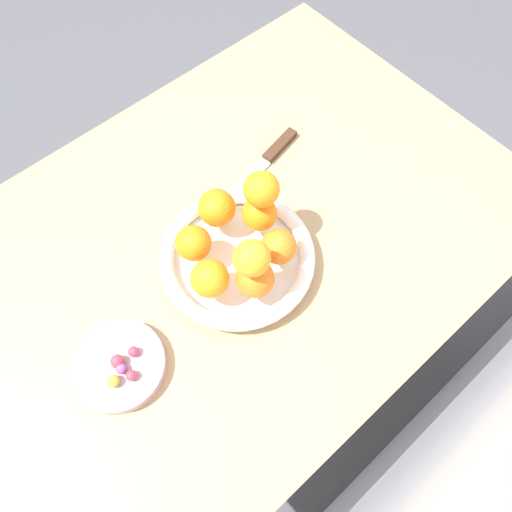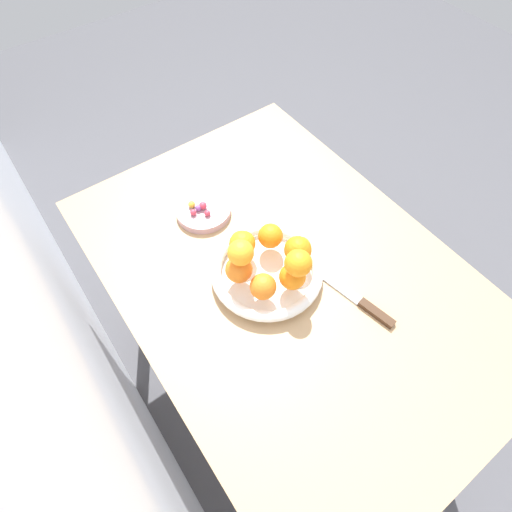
% 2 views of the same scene
% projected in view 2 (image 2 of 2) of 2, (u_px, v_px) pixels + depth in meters
% --- Properties ---
extents(ground_plane, '(6.00, 6.00, 0.00)m').
position_uv_depth(ground_plane, '(275.00, 368.00, 1.59)').
color(ground_plane, '#4C4C51').
extents(dining_table, '(1.10, 0.76, 0.74)m').
position_uv_depth(dining_table, '(285.00, 289.00, 1.05)').
color(dining_table, tan).
rests_on(dining_table, ground_plane).
extents(fruit_bowl, '(0.27, 0.27, 0.04)m').
position_uv_depth(fruit_bowl, '(267.00, 271.00, 0.95)').
color(fruit_bowl, white).
rests_on(fruit_bowl, dining_table).
extents(candy_dish, '(0.15, 0.15, 0.02)m').
position_uv_depth(candy_dish, '(204.00, 210.00, 1.07)').
color(candy_dish, '#B28C99').
rests_on(candy_dish, dining_table).
extents(orange_0, '(0.06, 0.06, 0.06)m').
position_uv_depth(orange_0, '(263.00, 287.00, 0.88)').
color(orange_0, orange).
rests_on(orange_0, fruit_bowl).
extents(orange_1, '(0.06, 0.06, 0.06)m').
position_uv_depth(orange_1, '(292.00, 277.00, 0.89)').
color(orange_1, orange).
rests_on(orange_1, fruit_bowl).
extents(orange_2, '(0.07, 0.07, 0.07)m').
position_uv_depth(orange_2, '(298.00, 249.00, 0.93)').
color(orange_2, orange).
rests_on(orange_2, fruit_bowl).
extents(orange_3, '(0.06, 0.06, 0.06)m').
position_uv_depth(orange_3, '(271.00, 236.00, 0.95)').
color(orange_3, orange).
rests_on(orange_3, fruit_bowl).
extents(orange_4, '(0.06, 0.06, 0.06)m').
position_uv_depth(orange_4, '(242.00, 244.00, 0.94)').
color(orange_4, orange).
rests_on(orange_4, fruit_bowl).
extents(orange_5, '(0.06, 0.06, 0.06)m').
position_uv_depth(orange_5, '(239.00, 269.00, 0.90)').
color(orange_5, orange).
rests_on(orange_5, fruit_bowl).
extents(orange_6, '(0.06, 0.06, 0.06)m').
position_uv_depth(orange_6, '(241.00, 253.00, 0.85)').
color(orange_6, orange).
rests_on(orange_6, orange_5).
extents(orange_7, '(0.06, 0.06, 0.06)m').
position_uv_depth(orange_7, '(298.00, 263.00, 0.84)').
color(orange_7, orange).
rests_on(orange_7, orange_1).
extents(candy_ball_0, '(0.02, 0.02, 0.02)m').
position_uv_depth(candy_ball_0, '(193.00, 212.00, 1.04)').
color(candy_ball_0, '#C6384C').
rests_on(candy_ball_0, candy_dish).
extents(candy_ball_1, '(0.02, 0.02, 0.02)m').
position_uv_depth(candy_ball_1, '(198.00, 208.00, 1.05)').
color(candy_ball_1, '#8C4C99').
rests_on(candy_ball_1, candy_dish).
extents(candy_ball_2, '(0.02, 0.02, 0.02)m').
position_uv_depth(candy_ball_2, '(203.00, 206.00, 1.05)').
color(candy_ball_2, '#C6384C').
rests_on(candy_ball_2, candy_dish).
extents(candy_ball_3, '(0.02, 0.02, 0.02)m').
position_uv_depth(candy_ball_3, '(207.00, 213.00, 1.04)').
color(candy_ball_3, '#C6384C').
rests_on(candy_ball_3, candy_dish).
extents(candy_ball_4, '(0.02, 0.02, 0.02)m').
position_uv_depth(candy_ball_4, '(202.00, 205.00, 1.06)').
color(candy_ball_4, '#4C9947').
rests_on(candy_ball_4, candy_dish).
extents(candy_ball_5, '(0.02, 0.02, 0.02)m').
position_uv_depth(candy_ball_5, '(192.00, 204.00, 1.06)').
color(candy_ball_5, gold).
rests_on(candy_ball_5, candy_dish).
extents(knife, '(0.26, 0.07, 0.01)m').
position_uv_depth(knife, '(354.00, 297.00, 0.93)').
color(knife, '#3F2819').
rests_on(knife, dining_table).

